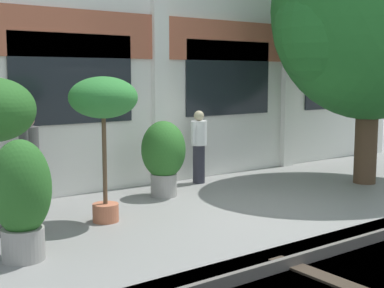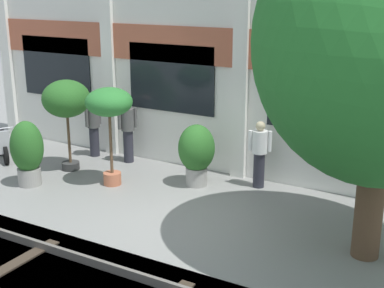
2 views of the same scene
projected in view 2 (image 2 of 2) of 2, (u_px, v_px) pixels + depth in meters
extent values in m
plane|color=gray|center=(177.00, 219.00, 10.71)|extent=(80.00, 80.00, 0.00)
cube|color=silver|center=(248.00, 9.00, 12.23)|extent=(15.43, 0.50, 7.93)
cube|color=#AD5B42|center=(242.00, 49.00, 12.25)|extent=(15.43, 0.06, 0.90)
cube|color=silver|center=(2.00, 4.00, 15.63)|extent=(0.36, 0.16, 7.93)
cube|color=silver|center=(106.00, 7.00, 13.80)|extent=(0.36, 0.16, 7.93)
cube|color=silver|center=(242.00, 10.00, 11.97)|extent=(0.36, 0.16, 7.93)
cube|color=black|center=(56.00, 67.00, 15.24)|extent=(2.47, 0.04, 1.70)
cube|color=black|center=(171.00, 78.00, 13.41)|extent=(2.47, 0.04, 1.70)
cube|color=black|center=(322.00, 93.00, 11.57)|extent=(2.47, 0.04, 1.70)
cube|color=#605B56|center=(105.00, 266.00, 8.79)|extent=(23.43, 0.07, 0.15)
cube|color=#382D23|center=(10.00, 267.00, 8.89)|extent=(0.24, 2.10, 0.03)
cylinder|color=#4C3826|center=(371.00, 191.00, 8.94)|extent=(0.47, 0.47, 2.41)
sphere|color=#236B28|center=(322.00, 65.00, 9.02)|extent=(2.29, 2.29, 2.29)
cylinder|color=#333333|center=(71.00, 166.00, 13.57)|extent=(0.44, 0.44, 0.19)
cylinder|color=brown|center=(69.00, 135.00, 13.34)|extent=(0.07, 0.07, 1.46)
ellipsoid|color=#286023|center=(66.00, 99.00, 13.07)|extent=(1.18, 1.18, 0.92)
cylinder|color=#B76647|center=(112.00, 178.00, 12.55)|extent=(0.42, 0.42, 0.29)
cylinder|color=brown|center=(111.00, 141.00, 12.28)|extent=(0.07, 0.07, 1.56)
ellipsoid|color=#2D7A33|center=(109.00, 102.00, 12.02)|extent=(1.07, 1.07, 0.65)
cylinder|color=gray|center=(196.00, 176.00, 12.49)|extent=(0.50, 0.50, 0.43)
ellipsoid|color=#286023|center=(196.00, 148.00, 12.29)|extent=(0.85, 0.85, 1.11)
cylinder|color=gray|center=(30.00, 176.00, 12.50)|extent=(0.54, 0.54, 0.42)
ellipsoid|color=#286023|center=(27.00, 147.00, 12.29)|extent=(0.76, 0.76, 1.22)
cylinder|color=black|center=(6.00, 156.00, 13.91)|extent=(0.45, 0.33, 0.48)
cylinder|color=black|center=(0.00, 147.00, 14.67)|extent=(0.45, 0.33, 0.48)
cube|color=#B2B2B7|center=(3.00, 149.00, 14.28)|extent=(0.70, 0.57, 0.08)
ellipsoid|color=#B2B2B7|center=(0.00, 138.00, 14.43)|extent=(0.61, 0.52, 0.36)
cube|color=#B2B2B7|center=(4.00, 142.00, 13.88)|extent=(0.25, 0.30, 0.60)
cylinder|color=#B7B7BF|center=(3.00, 128.00, 13.75)|extent=(0.29, 0.44, 0.03)
cylinder|color=#282833|center=(128.00, 146.00, 14.06)|extent=(0.26, 0.26, 0.86)
cylinder|color=#4C4C4C|center=(127.00, 120.00, 13.85)|extent=(0.34, 0.34, 0.58)
sphere|color=tan|center=(127.00, 105.00, 13.74)|extent=(0.22, 0.22, 0.22)
cylinder|color=#4C4C4C|center=(119.00, 120.00, 13.75)|extent=(0.09, 0.09, 0.52)
cylinder|color=#4C4C4C|center=(135.00, 118.00, 13.94)|extent=(0.09, 0.09, 0.52)
cylinder|color=#282833|center=(259.00, 170.00, 12.31)|extent=(0.26, 0.26, 0.82)
cylinder|color=silver|center=(260.00, 142.00, 12.12)|extent=(0.34, 0.34, 0.52)
sphere|color=tan|center=(261.00, 126.00, 12.01)|extent=(0.22, 0.22, 0.22)
cylinder|color=silver|center=(250.00, 140.00, 12.14)|extent=(0.09, 0.09, 0.47)
cylinder|color=silver|center=(270.00, 141.00, 12.08)|extent=(0.09, 0.09, 0.47)
cylinder|color=#282833|center=(94.00, 141.00, 14.56)|extent=(0.26, 0.26, 0.81)
cylinder|color=#4C4C4C|center=(93.00, 117.00, 14.37)|extent=(0.34, 0.34, 0.56)
sphere|color=tan|center=(92.00, 103.00, 14.25)|extent=(0.22, 0.22, 0.22)
cylinder|color=#4C4C4C|center=(87.00, 118.00, 14.20)|extent=(0.09, 0.09, 0.51)
cylinder|color=#4C4C4C|center=(99.00, 115.00, 14.52)|extent=(0.09, 0.09, 0.51)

